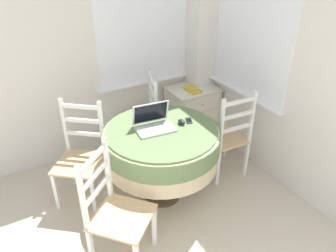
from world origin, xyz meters
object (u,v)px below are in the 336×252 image
Objects in this scene: round_dining_table at (162,145)px; corner_cabinet at (192,112)px; book_on_cabinet at (192,90)px; cell_phone at (189,121)px; dining_chair_near_back_window at (142,121)px; dining_chair_left_flank at (81,157)px; laptop at (154,123)px; dining_chair_camera_near at (116,213)px; dining_chair_near_right_window at (226,137)px; computer_mouse at (182,122)px.

round_dining_table reaches higher than corner_cabinet.
corner_cabinet is 0.35m from book_on_cabinet.
cell_phone is 0.82m from dining_chair_near_back_window.
dining_chair_left_flank reaches higher than cell_phone.
round_dining_table is 1.08× the size of dining_chair_left_flank.
dining_chair_left_flank is 1.56m from book_on_cabinet.
laptop is at bearing -105.10° from dining_chair_near_back_window.
round_dining_table is at bearing 35.17° from dining_chair_camera_near.
dining_chair_camera_near is at bearing -139.45° from laptop.
dining_chair_near_right_window is at bearing 18.00° from dining_chair_camera_near.
cell_phone is 1.09m from dining_chair_camera_near.
dining_chair_near_right_window is 1.48m from dining_chair_left_flank.
cell_phone is at bearing -78.20° from dining_chair_near_back_window.
book_on_cabinet is at bearing 39.37° from laptop.
dining_chair_camera_near is (-0.93, -0.46, -0.32)m from cell_phone.
computer_mouse is (0.25, -0.06, -0.03)m from laptop.
cell_phone is 0.12× the size of dining_chair_near_back_window.
corner_cabinet is (0.58, 0.83, -0.44)m from cell_phone.
round_dining_table is 4.37× the size of book_on_cabinet.
dining_chair_near_back_window is 1.00× the size of dining_chair_left_flank.
book_on_cabinet is (0.84, 0.78, 0.07)m from round_dining_table.
corner_cabinet is 2.74× the size of book_on_cabinet.
dining_chair_left_flank is at bearing 155.77° from computer_mouse.
dining_chair_near_back_window and dining_chair_camera_near have the same top height.
laptop is 0.26m from computer_mouse.
laptop is at bearing 166.89° from computer_mouse.
round_dining_table is 2.92× the size of laptop.
book_on_cabinet is at bearing 39.85° from dining_chair_camera_near.
cell_phone is at bearing -7.43° from laptop.
round_dining_table is 1.08× the size of dining_chair_near_right_window.
round_dining_table is 1.59× the size of corner_cabinet.
computer_mouse is at bearing -128.74° from book_on_cabinet.
dining_chair_camera_near is at bearing -153.75° from cell_phone.
round_dining_table is 1.08× the size of dining_chair_near_back_window.
dining_chair_left_flank is at bearing 151.63° from laptop.
dining_chair_camera_near is at bearing -88.41° from dining_chair_left_flank.
dining_chair_left_flank is at bearing 165.12° from dining_chair_near_right_window.
corner_cabinet is (0.11, 0.83, -0.12)m from dining_chair_near_right_window.
dining_chair_near_back_window is at bearing -177.79° from book_on_cabinet.
book_on_cabinet is at bearing -124.92° from corner_cabinet.
dining_chair_camera_near reaches higher than round_dining_table.
dining_chair_camera_near is 1.48× the size of corner_cabinet.
cell_phone is 0.12× the size of dining_chair_near_right_window.
dining_chair_left_flank is at bearing -163.60° from corner_cabinet.
laptop is at bearing 128.99° from round_dining_table.
dining_chair_near_back_window is (-0.07, 0.76, -0.34)m from computer_mouse.
dining_chair_near_right_window reaches higher than round_dining_table.
laptop is at bearing -140.63° from book_on_cabinet.
round_dining_table is 8.89× the size of cell_phone.
dining_chair_left_flank is (-0.80, -0.37, 0.00)m from dining_chair_near_back_window.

